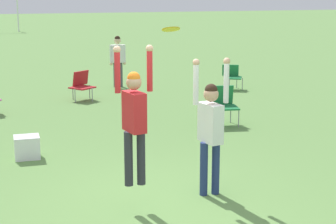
{
  "coord_description": "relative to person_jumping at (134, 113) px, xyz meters",
  "views": [
    {
      "loc": [
        -2.03,
        -7.34,
        3.13
      ],
      "look_at": [
        0.28,
        0.45,
        1.3
      ],
      "focal_mm": 60.0,
      "sensor_mm": 36.0,
      "label": 1
    }
  ],
  "objects": [
    {
      "name": "camping_chair_5",
      "position": [
        3.1,
        4.35,
        -0.89
      ],
      "size": [
        0.63,
        0.67,
        0.89
      ],
      "rotation": [
        0.0,
        0.0,
        2.99
      ],
      "color": "gray",
      "rests_on": "ground_plane"
    },
    {
      "name": "frisbee",
      "position": [
        0.56,
        0.11,
        1.13
      ],
      "size": [
        0.26,
        0.25,
        0.09
      ],
      "color": "yellow"
    },
    {
      "name": "person_jumping",
      "position": [
        0.0,
        0.0,
        0.0
      ],
      "size": [
        0.55,
        0.43,
        1.98
      ],
      "rotation": [
        0.0,
        0.0,
        1.78
      ],
      "color": "#2D2D38",
      "rests_on": "ground_plane"
    },
    {
      "name": "person_defending",
      "position": [
        1.23,
        0.27,
        -0.3
      ],
      "size": [
        0.58,
        0.46,
        2.1
      ],
      "rotation": [
        0.0,
        0.0,
        -1.36
      ],
      "color": "navy",
      "rests_on": "ground_plane"
    },
    {
      "name": "cooler_box",
      "position": [
        -1.36,
        2.97,
        -1.2
      ],
      "size": [
        0.46,
        0.41,
        0.42
      ],
      "color": "white",
      "rests_on": "ground_plane"
    },
    {
      "name": "camping_chair_4",
      "position": [
        0.38,
        8.15,
        -0.96
      ],
      "size": [
        0.78,
        0.86,
        0.8
      ],
      "rotation": [
        0.0,
        0.0,
        3.8
      ],
      "color": "gray",
      "rests_on": "ground_plane"
    },
    {
      "name": "person_spectator_near",
      "position": [
        1.78,
        9.91,
        -0.46
      ],
      "size": [
        0.53,
        0.24,
        1.61
      ],
      "rotation": [
        0.0,
        0.0,
        -0.12
      ],
      "color": "#4C4C51",
      "rests_on": "ground_plane"
    },
    {
      "name": "ground_plane",
      "position": [
        0.33,
        -0.02,
        -1.41
      ],
      "size": [
        120.0,
        120.0,
        0.0
      ],
      "primitive_type": "plane",
      "color": "#608C47"
    },
    {
      "name": "camping_chair_3",
      "position": [
        5.07,
        8.51,
        -0.97
      ],
      "size": [
        0.67,
        0.73,
        0.75
      ],
      "rotation": [
        0.0,
        0.0,
        2.69
      ],
      "color": "gray",
      "rests_on": "ground_plane"
    }
  ]
}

